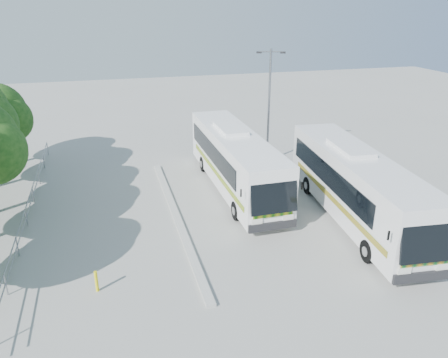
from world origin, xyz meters
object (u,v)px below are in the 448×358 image
object	(u,v)px
coach_main	(235,160)
coach_adjacent	(356,185)
bollard	(96,281)
lamppost	(269,102)

from	to	relation	value
coach_main	coach_adjacent	world-z (taller)	coach_adjacent
coach_adjacent	bollard	xyz separation A→B (m)	(-13.42, -2.93, -1.51)
coach_adjacent	bollard	distance (m)	13.82
coach_main	lamppost	xyz separation A→B (m)	(3.75, 4.24, 2.50)
coach_main	coach_adjacent	bearing A→B (deg)	-49.15
coach_adjacent	lamppost	world-z (taller)	lamppost
coach_main	coach_adjacent	distance (m)	7.50
bollard	lamppost	bearing A→B (deg)	46.34
coach_main	coach_adjacent	size ratio (longest dim) A/B	0.97
coach_adjacent	coach_main	bearing A→B (deg)	136.90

